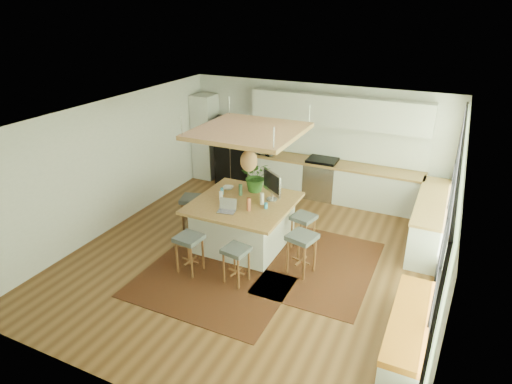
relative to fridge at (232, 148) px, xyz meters
The scene contains 37 objects.
floor 3.94m from the fridge, 55.98° to the right, with size 7.00×7.00×0.00m, color #513017.
ceiling 4.22m from the fridge, 55.98° to the right, with size 7.00×7.00×0.00m, color white.
wall_back 2.21m from the fridge, ahead, with size 6.50×6.50×0.00m, color silver.
wall_front 7.02m from the fridge, 72.20° to the right, with size 6.50×6.50×0.00m, color silver.
wall_left 3.39m from the fridge, 109.23° to the right, with size 7.00×7.00×0.00m, color silver.
wall_right 6.27m from the fridge, 30.48° to the right, with size 7.00×7.00×0.00m, color silver.
window_wall 6.25m from the fridge, 30.62° to the right, with size 0.10×6.20×2.60m, color black, non-canonical shape.
pantry 0.83m from the fridge, behind, with size 0.55×0.60×2.25m, color silver.
back_counter_base 2.74m from the fridge, ahead, with size 4.20×0.60×0.88m, color silver.
back_counter_top 2.69m from the fridge, ahead, with size 4.24×0.64×0.05m, color olive.
backsplash 2.74m from the fridge, ahead, with size 4.20×0.02×0.80m, color white.
upper_cabinets 2.96m from the fridge, ahead, with size 4.20×0.34×0.70m, color silver.
range 2.48m from the fridge, ahead, with size 0.76×0.62×1.00m, color #A5A5AA, non-canonical shape.
right_counter_base 5.23m from the fridge, 13.04° to the right, with size 0.60×2.50×0.88m, color silver.
right_counter_top 5.21m from the fridge, 13.04° to the right, with size 0.64×2.54×0.05m, color olive.
window_bench 6.75m from the fridge, 40.66° to the right, with size 0.52×2.00×0.50m, color silver, non-canonical shape.
ceiling_panel 3.52m from the fridge, 56.41° to the right, with size 1.86×1.86×0.80m, color olive, non-canonical shape.
rug_near 4.87m from the fridge, 67.21° to the right, with size 2.60×1.80×0.01m, color black.
rug_right 4.63m from the fridge, 40.99° to the right, with size 1.80×2.60×0.01m, color black.
fridge is the anchor object (origin of this frame).
island 3.37m from the fridge, 58.28° to the right, with size 1.85×1.85×0.93m, color olive, non-canonical shape.
stool_near_left 4.37m from the fridge, 72.11° to the right, with size 0.43×0.43×0.72m, color #3F4446, non-canonical shape.
stool_near_right 4.66m from the fridge, 61.27° to the right, with size 0.40×0.40×0.68m, color #3F4446, non-canonical shape.
stool_right_front 4.59m from the fridge, 46.64° to the right, with size 0.45×0.45×0.77m, color #3F4446, non-canonical shape.
stool_right_back 3.82m from the fridge, 40.82° to the right, with size 0.41×0.41×0.69m, color #3F4446, non-canonical shape.
stool_left_side 2.87m from the fridge, 79.20° to the right, with size 0.45×0.45×0.75m, color #3F4446, non-canonical shape.
laptop 3.77m from the fridge, 63.61° to the right, with size 0.32×0.34×0.24m, color #A5A5AA, non-canonical shape.
monitor 3.37m from the fridge, 48.84° to the right, with size 0.63×0.22×0.58m, color #A5A5AA, non-canonical shape.
microwave 0.98m from the fridge, ahead, with size 0.56×0.31×0.38m, color #A5A5AA.
island_plant 2.88m from the fridge, 52.25° to the right, with size 0.58×0.64×0.50m, color #1E4C19.
island_bowl 2.72m from the fridge, 63.79° to the right, with size 0.22×0.22×0.05m, color silver.
island_bottle_0 2.99m from the fridge, 66.26° to the right, with size 0.07×0.07×0.19m, color teal.
island_bottle_1 3.28m from the fridge, 65.62° to the right, with size 0.07×0.07×0.19m, color white.
island_bottle_2 3.72m from the fridge, 57.43° to the right, with size 0.07×0.07×0.19m, color #A75537.
island_bottle_3 3.49m from the fridge, 52.95° to the right, with size 0.07×0.07×0.19m, color silver.
island_bottle_4 3.02m from the fridge, 59.01° to the right, with size 0.07×0.07×0.19m, color #477753.
island_bottle_5 3.70m from the fridge, 52.50° to the right, with size 0.07×0.07×0.19m, color teal.
Camera 1 is at (3.06, -6.42, 4.48)m, focal length 30.59 mm.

